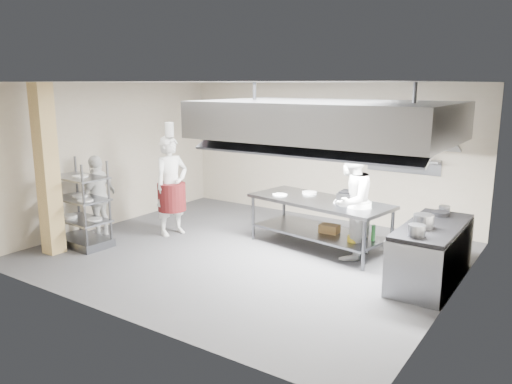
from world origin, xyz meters
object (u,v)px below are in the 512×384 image
Objects in this scene: island at (319,224)px; chef_plating at (98,196)px; pass_rack at (81,203)px; griddle at (352,199)px; cooking_range at (431,255)px; chef_head at (172,186)px; chef_line at (350,202)px; stockpot at (423,221)px.

island is 4.32m from chef_plating.
griddle is (4.38, 2.26, 0.21)m from pass_rack.
island is 0.87m from griddle.
cooking_range is 5.03m from chef_head.
chef_head is (-4.98, -0.37, 0.57)m from cooking_range.
cooking_range is 1.01× the size of chef_line.
stockpot is at bearing 18.28° from pass_rack.
pass_rack is 1.73m from chef_head.
island is at bearing 35.02° from pass_rack.
chef_head is at bearing 116.18° from chef_plating.
pass_rack is 6.01m from stockpot.
pass_rack is 0.81× the size of cooking_range.
chef_plating reaches higher than stockpot.
island is 1.31× the size of cooking_range.
cooking_range is at bearing -20.12° from griddle.
griddle is (4.58, 1.70, 0.21)m from chef_plating.
island is 4.41m from pass_rack.
stockpot is (1.39, -0.56, 0.01)m from chef_line.
stockpot is (5.99, 1.04, 0.19)m from chef_plating.
cooking_range is 1.01× the size of chef_head.
chef_plating is 5.58× the size of stockpot.
chef_line reaches higher than chef_head.
pass_rack is at bearing 161.88° from chef_head.
chef_line is at bearing -6.15° from island.
pass_rack is 0.59m from chef_plating.
chef_head is 1.00× the size of chef_line.
stockpot is at bearing -29.67° from griddle.
griddle is at bearing 30.17° from pass_rack.
chef_head is at bearing -175.71° from cooking_range.
chef_plating is at bearing -163.99° from griddle.
cooking_range is at bearing -3.69° from island.
chef_plating reaches higher than cooking_range.
stockpot reaches higher than island.
griddle is at bearing 97.00° from chef_plating.
stockpot is (4.89, 0.13, 0.01)m from chef_head.
cooking_range is 6.87× the size of stockpot.
cooking_range is (5.88, 1.84, -0.39)m from pass_rack.
griddle is (0.66, -0.08, 0.57)m from island.
cooking_range is at bearing -72.33° from chef_head.
chef_line is at bearing 28.94° from pass_rack.
chef_line is (3.50, 0.69, 0.00)m from chef_head.
island is 2.21m from cooking_range.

